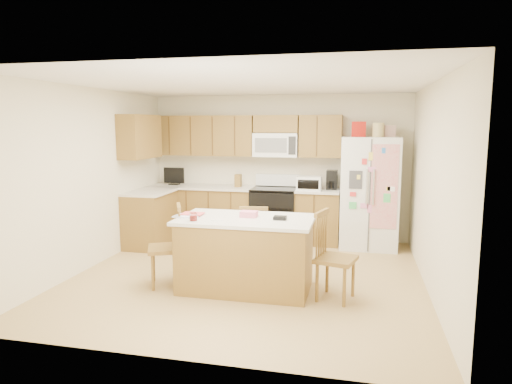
% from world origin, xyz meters
% --- Properties ---
extents(ground, '(4.50, 4.50, 0.00)m').
position_xyz_m(ground, '(0.00, 0.00, 0.00)').
color(ground, tan).
rests_on(ground, ground).
extents(room_shell, '(4.60, 4.60, 2.52)m').
position_xyz_m(room_shell, '(0.00, 0.00, 1.44)').
color(room_shell, beige).
rests_on(room_shell, ground).
extents(cabinetry, '(3.36, 1.56, 2.15)m').
position_xyz_m(cabinetry, '(-0.98, 1.79, 0.91)').
color(cabinetry, brown).
rests_on(cabinetry, ground).
extents(stove, '(0.76, 0.65, 1.13)m').
position_xyz_m(stove, '(0.00, 1.94, 0.47)').
color(stove, black).
rests_on(stove, ground).
extents(refrigerator, '(0.90, 0.79, 2.04)m').
position_xyz_m(refrigerator, '(1.57, 1.87, 0.92)').
color(refrigerator, white).
rests_on(refrigerator, ground).
extents(island, '(1.67, 0.94, 0.97)m').
position_xyz_m(island, '(0.09, -0.46, 0.45)').
color(island, brown).
rests_on(island, ground).
extents(windsor_chair_left, '(0.56, 0.57, 1.01)m').
position_xyz_m(windsor_chair_left, '(-0.89, -0.54, 0.48)').
color(windsor_chair_left, brown).
rests_on(windsor_chair_left, ground).
extents(windsor_chair_back, '(0.45, 0.43, 0.93)m').
position_xyz_m(windsor_chair_back, '(0.04, 0.21, 0.44)').
color(windsor_chair_back, brown).
rests_on(windsor_chair_back, ground).
extents(windsor_chair_right, '(0.52, 0.53, 1.02)m').
position_xyz_m(windsor_chair_right, '(1.15, -0.55, 0.48)').
color(windsor_chair_right, brown).
rests_on(windsor_chair_right, ground).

